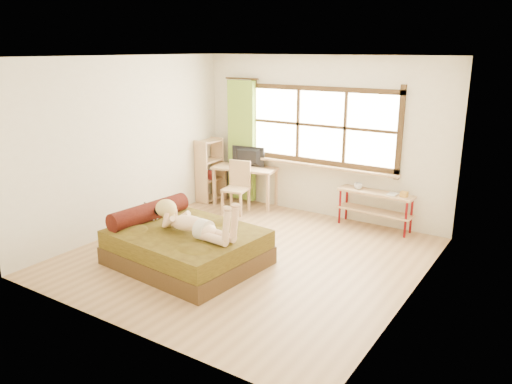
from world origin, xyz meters
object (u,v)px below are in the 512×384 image
Objects in this scene: bookshelf at (209,170)px; woman at (192,213)px; kitten at (152,211)px; pipe_shelf at (376,202)px; bed at (184,245)px; chair at (238,184)px; desk at (245,172)px.

woman is at bearing -54.92° from bookshelf.
kitten is 3.51m from pipe_shelf.
bookshelf reaches higher than kitten.
bed is at bearing -57.58° from bookshelf.
chair reaches higher than bed.
kitten is (-0.67, 0.10, 0.33)m from bed.
bed is 2.89m from bookshelf.
chair is (-0.67, 2.21, 0.25)m from bed.
woman is at bearing -79.70° from desk.
chair is at bearing -165.01° from pipe_shelf.
kitten is 0.23× the size of pipe_shelf.
bookshelf reaches higher than chair.
pipe_shelf is at bearing 63.22° from bed.
chair is at bearing 95.11° from kitten.
bookshelf is (-0.73, -0.12, -0.03)m from desk.
pipe_shelf is 3.18m from bookshelf.
pipe_shelf is at bearing -6.87° from desk.
bookshelf is (-1.49, 2.45, 0.34)m from bed.
bed is 2.33m from chair.
chair is (-0.00, 2.12, -0.08)m from kitten.
kitten is 2.50m from bookshelf.
bookshelf is at bearing 126.36° from bed.
bed reaches higher than kitten.
bookshelf is at bearing 129.01° from woman.
woman is 0.90m from kitten.
bookshelf is (-0.82, 0.24, 0.09)m from chair.
bed is 3.18m from pipe_shelf.
bookshelf reaches higher than pipe_shelf.
woman is at bearing -4.70° from kitten.
woman reaches higher than bed.
woman is (0.20, -0.05, 0.50)m from bed.
bed is 1.71× the size of bookshelf.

